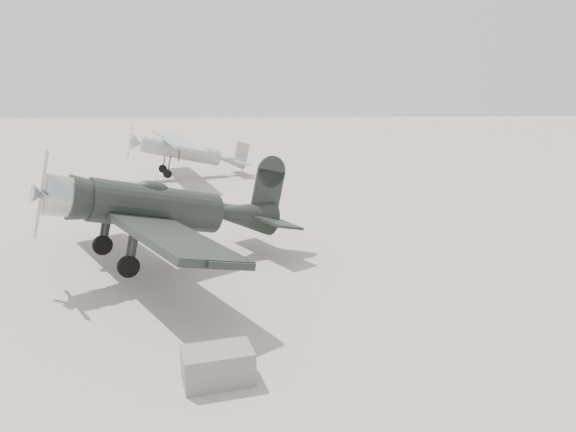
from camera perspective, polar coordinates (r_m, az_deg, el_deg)
name	(u,v)px	position (r m, az deg, el deg)	size (l,w,h in m)	color
ground	(239,285)	(18.81, -5.03, -6.99)	(160.00, 160.00, 0.00)	gray
lowwing_monoplane	(167,209)	(20.26, -12.19, 0.71)	(10.20, 11.90, 4.11)	black
highwing_monoplane	(186,148)	(38.95, -10.34, 6.81)	(8.15, 11.32, 3.22)	gray
equipment_block	(218,366)	(13.15, -7.15, -14.84)	(1.57, 0.98, 0.78)	slate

